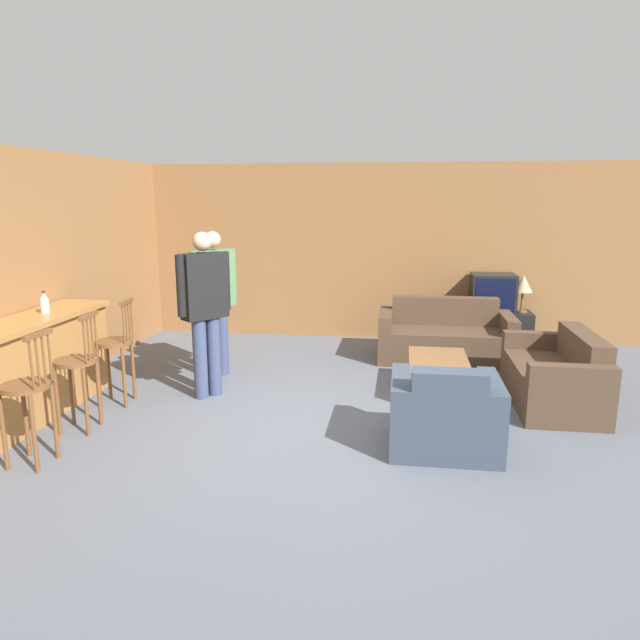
# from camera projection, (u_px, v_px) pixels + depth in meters

# --- Properties ---
(ground_plane) EXTENTS (24.00, 24.00, 0.00)m
(ground_plane) POSITION_uv_depth(u_px,v_px,m) (319.00, 430.00, 5.25)
(ground_plane) COLOR #565B66
(wall_back) EXTENTS (9.40, 0.08, 2.60)m
(wall_back) POSITION_uv_depth(u_px,v_px,m) (354.00, 252.00, 8.55)
(wall_back) COLOR olive
(wall_back) RESTS_ON ground_plane
(wall_left) EXTENTS (0.08, 8.69, 2.60)m
(wall_left) POSITION_uv_depth(u_px,v_px,m) (72.00, 267.00, 6.71)
(wall_left) COLOR olive
(wall_left) RESTS_ON ground_plane
(bar_counter) EXTENTS (0.55, 2.63, 0.97)m
(bar_counter) POSITION_uv_depth(u_px,v_px,m) (14.00, 376.00, 5.25)
(bar_counter) COLOR #A87038
(bar_counter) RESTS_ON ground_plane
(bar_chair_near) EXTENTS (0.38, 0.38, 1.10)m
(bar_chair_near) POSITION_uv_depth(u_px,v_px,m) (28.00, 396.00, 4.47)
(bar_chair_near) COLOR brown
(bar_chair_near) RESTS_ON ground_plane
(bar_chair_mid) EXTENTS (0.40, 0.40, 1.10)m
(bar_chair_mid) POSITION_uv_depth(u_px,v_px,m) (78.00, 370.00, 5.15)
(bar_chair_mid) COLOR brown
(bar_chair_mid) RESTS_ON ground_plane
(bar_chair_far) EXTENTS (0.41, 0.41, 1.10)m
(bar_chair_far) POSITION_uv_depth(u_px,v_px,m) (116.00, 350.00, 5.83)
(bar_chair_far) COLOR brown
(bar_chair_far) RESTS_ON ground_plane
(couch_far) EXTENTS (1.72, 0.85, 0.79)m
(couch_far) POSITION_uv_depth(u_px,v_px,m) (445.00, 338.00, 7.51)
(couch_far) COLOR #4C3828
(couch_far) RESTS_ON ground_plane
(armchair_near) EXTENTS (0.91, 0.81, 0.77)m
(armchair_near) POSITION_uv_depth(u_px,v_px,m) (445.00, 416.00, 4.81)
(armchair_near) COLOR #384251
(armchair_near) RESTS_ON ground_plane
(loveseat_right) EXTENTS (0.78, 1.48, 0.76)m
(loveseat_right) POSITION_uv_depth(u_px,v_px,m) (556.00, 377.00, 5.87)
(loveseat_right) COLOR #4C3828
(loveseat_right) RESTS_ON ground_plane
(coffee_table) EXTENTS (0.64, 1.09, 0.38)m
(coffee_table) POSITION_uv_depth(u_px,v_px,m) (438.00, 364.00, 6.20)
(coffee_table) COLOR brown
(coffee_table) RESTS_ON ground_plane
(tv_unit) EXTENTS (1.11, 0.47, 0.51)m
(tv_unit) POSITION_uv_depth(u_px,v_px,m) (490.00, 329.00, 8.19)
(tv_unit) COLOR black
(tv_unit) RESTS_ON ground_plane
(tv) EXTENTS (0.61, 0.47, 0.54)m
(tv) POSITION_uv_depth(u_px,v_px,m) (493.00, 293.00, 8.08)
(tv) COLOR black
(tv) RESTS_ON tv_unit
(bottle) EXTENTS (0.08, 0.08, 0.22)m
(bottle) POSITION_uv_depth(u_px,v_px,m) (44.00, 303.00, 5.66)
(bottle) COLOR silver
(bottle) RESTS_ON bar_counter
(table_lamp) EXTENTS (0.26, 0.26, 0.53)m
(table_lamp) POSITION_uv_depth(u_px,v_px,m) (523.00, 285.00, 8.00)
(table_lamp) COLOR brown
(table_lamp) RESTS_ON tv_unit
(person_by_window) EXTENTS (0.44, 0.51, 1.72)m
(person_by_window) POSITION_uv_depth(u_px,v_px,m) (215.00, 296.00, 6.68)
(person_by_window) COLOR #384260
(person_by_window) RESTS_ON ground_plane
(person_by_counter) EXTENTS (0.45, 0.50, 1.76)m
(person_by_counter) POSITION_uv_depth(u_px,v_px,m) (205.00, 306.00, 5.96)
(person_by_counter) COLOR #384260
(person_by_counter) RESTS_ON ground_plane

